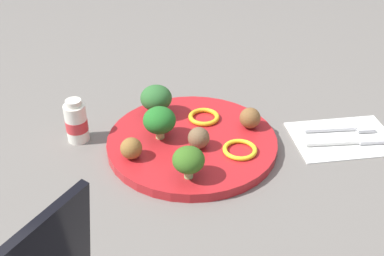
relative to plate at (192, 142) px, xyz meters
The scene contains 14 objects.
ground_plane 0.01m from the plate, ahead, with size 4.00×4.00×0.00m, color slate.
plate is the anchor object (origin of this frame).
broccoli_floret_front_left 0.11m from the plate, 102.84° to the right, with size 0.05×0.05×0.05m.
broccoli_floret_mid_left 0.07m from the plate, 167.70° to the left, with size 0.05×0.05×0.06m.
broccoli_floret_near_rim 0.11m from the plate, 119.72° to the left, with size 0.06×0.06×0.06m.
meatball_far_rim 0.11m from the plate, 160.73° to the right, with size 0.03×0.03×0.03m, color brown.
meatball_back_left 0.11m from the plate, ahead, with size 0.04×0.04×0.04m, color brown.
meatball_near_rim 0.04m from the plate, 76.67° to the right, with size 0.03×0.03×0.03m, color brown.
pepper_ring_front_left 0.09m from the plate, 36.26° to the right, with size 0.05×0.05×0.01m, color yellow.
pepper_ring_center 0.06m from the plate, 60.81° to the left, with size 0.05×0.05×0.01m, color yellow.
napkin 0.26m from the plate, ahead, with size 0.17×0.12×0.01m, color white.
fork 0.26m from the plate, ahead, with size 0.12×0.03×0.01m.
knife 0.27m from the plate, ahead, with size 0.15×0.03×0.01m.
yogurt_bottle 0.19m from the plate, 164.14° to the left, with size 0.04×0.04×0.08m.
Camera 1 is at (-0.11, -0.63, 0.46)m, focal length 44.31 mm.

